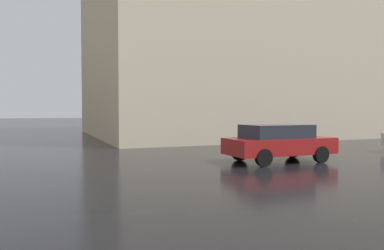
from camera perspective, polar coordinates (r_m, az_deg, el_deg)
haussmann_block_corner at (r=33.22m, az=9.15°, el=15.63°), size 18.39×26.65×19.76m
car_red at (r=14.05m, az=13.48°, el=-2.60°), size 1.85×4.10×1.41m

